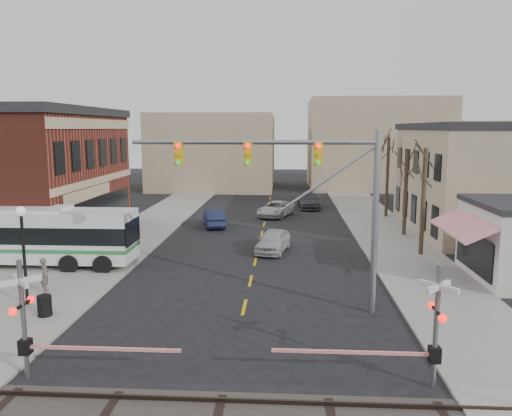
% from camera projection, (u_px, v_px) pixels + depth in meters
% --- Properties ---
extents(ground, '(160.00, 160.00, 0.00)m').
position_uv_depth(ground, '(240.00, 324.00, 20.79)').
color(ground, black).
rests_on(ground, ground).
extents(sidewalk_west, '(5.00, 60.00, 0.12)m').
position_uv_depth(sidewalk_west, '(148.00, 227.00, 41.07)').
color(sidewalk_west, gray).
rests_on(sidewalk_west, ground).
extents(sidewalk_east, '(5.00, 60.00, 0.12)m').
position_uv_depth(sidewalk_east, '(381.00, 230.00, 39.92)').
color(sidewalk_east, gray).
rests_on(sidewalk_east, ground).
extents(tree_east_a, '(0.28, 0.28, 6.75)m').
position_uv_depth(tree_east_a, '(423.00, 202.00, 31.43)').
color(tree_east_a, '#382B21').
rests_on(tree_east_a, sidewalk_east).
extents(tree_east_b, '(0.28, 0.28, 6.30)m').
position_uv_depth(tree_east_b, '(406.00, 193.00, 37.36)').
color(tree_east_b, '#382B21').
rests_on(tree_east_b, sidewalk_east).
extents(tree_east_c, '(0.28, 0.28, 7.20)m').
position_uv_depth(tree_east_c, '(387.00, 177.00, 45.16)').
color(tree_east_c, '#382B21').
rests_on(tree_east_c, sidewalk_east).
extents(transit_bus, '(13.04, 2.90, 3.36)m').
position_uv_depth(transit_bus, '(24.00, 235.00, 29.32)').
color(transit_bus, silver).
rests_on(transit_bus, ground).
extents(traffic_signal_mast, '(10.65, 0.30, 8.00)m').
position_uv_depth(traffic_signal_mast, '(308.00, 183.00, 21.42)').
color(traffic_signal_mast, gray).
rests_on(traffic_signal_mast, ground).
extents(rr_crossing_west, '(5.60, 1.36, 4.00)m').
position_uv_depth(rr_crossing_west, '(36.00, 321.00, 15.97)').
color(rr_crossing_west, gray).
rests_on(rr_crossing_west, ground).
extents(rr_crossing_east, '(5.60, 1.36, 4.00)m').
position_uv_depth(rr_crossing_east, '(422.00, 328.00, 15.46)').
color(rr_crossing_east, gray).
rests_on(rr_crossing_east, ground).
extents(street_lamp, '(0.44, 0.44, 4.54)m').
position_uv_depth(street_lamp, '(23.00, 235.00, 22.35)').
color(street_lamp, black).
rests_on(street_lamp, sidewalk_west).
extents(trash_bin, '(0.60, 0.60, 0.90)m').
position_uv_depth(trash_bin, '(45.00, 306.00, 21.37)').
color(trash_bin, black).
rests_on(trash_bin, sidewalk_west).
extents(car_a, '(2.57, 4.56, 1.46)m').
position_uv_depth(car_a, '(273.00, 241.00, 32.96)').
color(car_a, '#AEAEB3').
rests_on(car_a, ground).
extents(car_b, '(2.56, 4.60, 1.44)m').
position_uv_depth(car_b, '(214.00, 218.00, 41.45)').
color(car_b, '#181F3C').
rests_on(car_b, ground).
extents(car_c, '(3.91, 5.48, 1.39)m').
position_uv_depth(car_c, '(276.00, 209.00, 46.27)').
color(car_c, silver).
rests_on(car_c, ground).
extents(car_d, '(2.34, 5.37, 1.54)m').
position_uv_depth(car_d, '(309.00, 200.00, 51.19)').
color(car_d, '#3F3F44').
rests_on(car_d, ground).
extents(pedestrian_near, '(0.60, 0.73, 1.73)m').
position_uv_depth(pedestrian_near, '(45.00, 275.00, 24.41)').
color(pedestrian_near, '#60534D').
rests_on(pedestrian_near, sidewalk_west).
extents(pedestrian_far, '(0.91, 0.91, 1.48)m').
position_uv_depth(pedestrian_far, '(65.00, 254.00, 28.89)').
color(pedestrian_far, '#333156').
rests_on(pedestrian_far, sidewalk_west).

